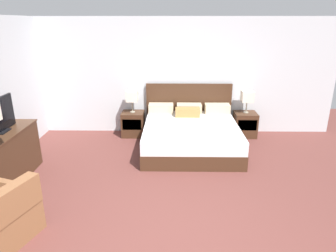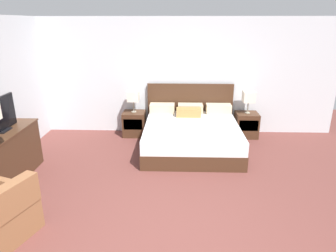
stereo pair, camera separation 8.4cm
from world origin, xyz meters
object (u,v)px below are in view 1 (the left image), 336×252
Objects in this scene: bed at (191,134)px; nightstand_left at (133,124)px; armchair_by_window at (3,218)px; table_lamp_right at (247,97)px; dresser at (5,157)px; nightstand_right at (245,124)px; table_lamp_left at (132,96)px.

bed is 1.44m from nightstand_left.
table_lamp_right is at bearing 43.86° from armchair_by_window.
bed is 1.41× the size of dresser.
table_lamp_right is 5.07m from armchair_by_window.
dresser is at bearing -153.87° from nightstand_right.
bed is 2.30× the size of armchair_by_window.
armchair_by_window is (-1.10, -3.48, -0.63)m from table_lamp_left.
bed is at bearing -151.36° from nightstand_right.
bed is 1.57m from table_lamp_right.
armchair_by_window is at bearing -107.46° from table_lamp_left.
armchair_by_window is at bearing -63.51° from dresser.
armchair_by_window is at bearing -107.47° from nightstand_left.
bed is at bearing 25.05° from dresser.
dresser reaches higher than nightstand_left.
table_lamp_right reaches higher than dresser.
table_lamp_right is at bearing 0.03° from nightstand_left.
armchair_by_window is (-3.62, -3.48, 0.01)m from nightstand_right.
dresser is (-1.78, -2.11, 0.15)m from nightstand_left.
table_lamp_left is (-2.53, 0.00, 0.64)m from nightstand_right.
nightstand_left is 1.11× the size of table_lamp_left.
nightstand_left is 0.62× the size of armchair_by_window.
dresser is 1.63× the size of armchair_by_window.
dresser is at bearing -153.85° from table_lamp_right.
table_lamp_left is 1.00× the size of table_lamp_right.
table_lamp_left reaches higher than dresser.
table_lamp_right is (0.00, 0.00, 0.64)m from nightstand_right.
nightstand_right is 0.38× the size of dresser.
armchair_by_window is (-1.10, -3.48, 0.01)m from nightstand_left.
bed reaches higher than table_lamp_left.
table_lamp_right is 4.82m from dresser.
nightstand_left is 0.38× the size of dresser.
bed is 4.09× the size of table_lamp_right.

